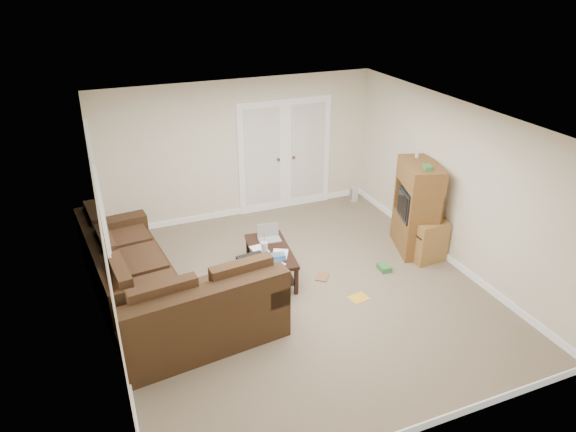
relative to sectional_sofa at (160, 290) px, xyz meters
name	(u,v)px	position (x,y,z in m)	size (l,w,h in m)	color
floor	(300,290)	(1.93, -0.18, -0.37)	(5.50, 5.50, 0.00)	gray
ceiling	(302,120)	(1.93, -0.18, 2.13)	(5.00, 5.50, 0.02)	silver
wall_left	(105,246)	(-0.57, -0.18, 0.88)	(0.02, 5.50, 2.50)	white
wall_right	(454,185)	(4.43, -0.18, 0.88)	(0.02, 5.50, 2.50)	white
wall_back	(240,150)	(1.93, 2.57, 0.88)	(5.00, 0.02, 2.50)	white
wall_front	(423,336)	(1.93, -2.93, 0.88)	(5.00, 0.02, 2.50)	white
baseboards	(300,287)	(1.93, -0.18, -0.32)	(5.00, 5.50, 0.10)	white
french_doors	(285,156)	(2.78, 2.54, 0.66)	(1.80, 0.05, 2.13)	white
window_left	(98,191)	(-0.53, 0.82, 1.18)	(0.05, 1.92, 1.42)	white
sectional_sofa	(160,290)	(0.00, 0.00, 0.00)	(2.39, 3.17, 0.95)	#3C2817
coffee_table	(271,261)	(1.67, 0.32, -0.12)	(0.70, 1.20, 0.77)	black
tv_armoire	(417,207)	(4.13, 0.25, 0.38)	(0.77, 1.04, 1.60)	brown
side_cabinet	(426,235)	(4.13, -0.06, 0.02)	(0.54, 0.54, 1.09)	olive
space_heater	(354,194)	(4.13, 2.27, -0.22)	(0.12, 0.10, 0.31)	silver
floor_magazine	(359,298)	(2.62, -0.68, -0.37)	(0.26, 0.21, 0.01)	gold
floor_greenbox	(384,267)	(3.34, -0.17, -0.33)	(0.16, 0.22, 0.09)	#397F3C
floor_book	(317,276)	(2.30, 0.05, -0.36)	(0.17, 0.24, 0.02)	brown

